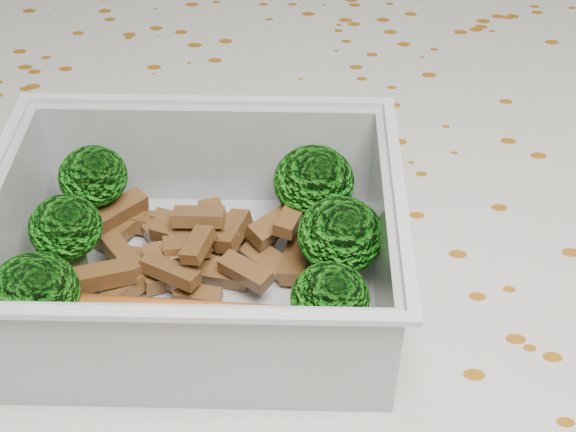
{
  "coord_description": "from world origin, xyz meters",
  "views": [
    {
      "loc": [
        0.0,
        -0.3,
        1.05
      ],
      "look_at": [
        -0.01,
        -0.01,
        0.78
      ],
      "focal_mm": 50.0,
      "sensor_mm": 36.0,
      "label": 1
    }
  ],
  "objects": [
    {
      "name": "lunch_container",
      "position": [
        -0.05,
        -0.04,
        0.78
      ],
      "size": [
        0.19,
        0.15,
        0.07
      ],
      "color": "silver",
      "rests_on": "tablecloth"
    },
    {
      "name": "meat_pile",
      "position": [
        -0.05,
        -0.02,
        0.77
      ],
      "size": [
        0.11,
        0.07,
        0.03
      ],
      "color": "brown",
      "rests_on": "lunch_container"
    },
    {
      "name": "sausage",
      "position": [
        -0.04,
        -0.08,
        0.78
      ],
      "size": [
        0.16,
        0.03,
        0.02
      ],
      "color": "#D26426",
      "rests_on": "lunch_container"
    },
    {
      "name": "broccoli_florets",
      "position": [
        -0.04,
        -0.03,
        0.79
      ],
      "size": [
        0.17,
        0.12,
        0.05
      ],
      "color": "#608C3F",
      "rests_on": "lunch_container"
    },
    {
      "name": "dining_table",
      "position": [
        0.0,
        0.0,
        0.67
      ],
      "size": [
        1.4,
        0.9,
        0.75
      ],
      "color": "brown",
      "rests_on": "ground"
    },
    {
      "name": "tablecloth",
      "position": [
        0.0,
        0.0,
        0.72
      ],
      "size": [
        1.46,
        0.96,
        0.19
      ],
      "color": "silver",
      "rests_on": "dining_table"
    }
  ]
}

